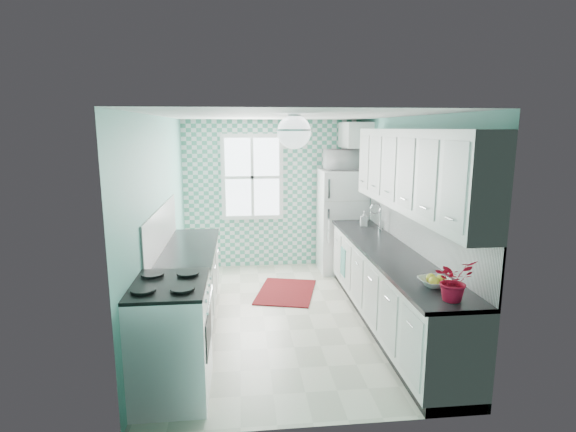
{
  "coord_description": "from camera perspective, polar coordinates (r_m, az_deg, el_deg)",
  "views": [
    {
      "loc": [
        -0.55,
        -5.37,
        2.36
      ],
      "look_at": [
        0.05,
        0.25,
        1.25
      ],
      "focal_mm": 28.0,
      "sensor_mm": 36.0,
      "label": 1
    }
  ],
  "objects": [
    {
      "name": "stove",
      "position": [
        4.25,
        -14.77,
        -14.69
      ],
      "size": [
        0.68,
        0.85,
        1.03
      ],
      "rotation": [
        0.0,
        0.0,
        0.05
      ],
      "color": "white",
      "rests_on": "floor"
    },
    {
      "name": "wall_right",
      "position": [
        5.86,
        14.62,
        -0.18
      ],
      "size": [
        0.02,
        4.4,
        2.5
      ],
      "primitive_type": "cube",
      "color": "#65B1A2",
      "rests_on": "floor"
    },
    {
      "name": "backsplash_left",
      "position": [
        5.5,
        -15.77,
        -1.53
      ],
      "size": [
        0.02,
        2.15,
        0.51
      ],
      "primitive_type": "cube",
      "color": "white",
      "rests_on": "wall_left"
    },
    {
      "name": "microwave",
      "position": [
        7.36,
        7.02,
        7.12
      ],
      "size": [
        0.6,
        0.42,
        0.33
      ],
      "primitive_type": "imported",
      "rotation": [
        0.0,
        0.0,
        3.16
      ],
      "color": "white",
      "rests_on": "fridge"
    },
    {
      "name": "base_cabinets_left",
      "position": [
        5.67,
        -12.47,
        -8.86
      ],
      "size": [
        0.6,
        2.15,
        0.9
      ],
      "primitive_type": "cube",
      "color": "white",
      "rests_on": "floor"
    },
    {
      "name": "fruit_bowl",
      "position": [
        4.35,
        18.16,
        -8.01
      ],
      "size": [
        0.32,
        0.32,
        0.07
      ],
      "primitive_type": "imported",
      "rotation": [
        0.0,
        0.0,
        0.12
      ],
      "color": "white",
      "rests_on": "countertop_right"
    },
    {
      "name": "upper_cabinets_right",
      "position": [
        5.15,
        15.48,
        5.59
      ],
      "size": [
        0.33,
        3.2,
        0.9
      ],
      "primitive_type": "cube",
      "color": "silver",
      "rests_on": "wall_right"
    },
    {
      "name": "dish_towel",
      "position": [
        6.49,
        7.02,
        -5.83
      ],
      "size": [
        0.08,
        0.26,
        0.4
      ],
      "primitive_type": "cube",
      "rotation": [
        0.0,
        0.0,
        0.23
      ],
      "color": "#619E95",
      "rests_on": "base_cabinets_right"
    },
    {
      "name": "rug",
      "position": [
        6.65,
        -0.25,
        -9.6
      ],
      "size": [
        1.03,
        1.27,
        0.02
      ],
      "primitive_type": "cube",
      "rotation": [
        0.0,
        0.0,
        -0.25
      ],
      "color": "maroon",
      "rests_on": "floor"
    },
    {
      "name": "ceiling_light",
      "position": [
        4.6,
        0.78,
        10.66
      ],
      "size": [
        0.34,
        0.34,
        0.35
      ],
      "color": "silver",
      "rests_on": "ceiling"
    },
    {
      "name": "wall_left",
      "position": [
        5.57,
        -15.9,
        -0.82
      ],
      "size": [
        0.02,
        4.4,
        2.5
      ],
      "primitive_type": "cube",
      "color": "#65B1A2",
      "rests_on": "floor"
    },
    {
      "name": "sink",
      "position": [
        6.36,
        10.1,
        -2.06
      ],
      "size": [
        0.49,
        0.41,
        0.53
      ],
      "rotation": [
        0.0,
        0.0,
        0.05
      ],
      "color": "silver",
      "rests_on": "countertop_right"
    },
    {
      "name": "potted_plant",
      "position": [
        4.01,
        20.29,
        -7.63
      ],
      "size": [
        0.4,
        0.38,
        0.36
      ],
      "primitive_type": "imported",
      "rotation": [
        0.0,
        0.0,
        0.38
      ],
      "color": "#B51217",
      "rests_on": "countertop_right"
    },
    {
      "name": "wall_front",
      "position": [
        3.39,
        3.59,
        -7.99
      ],
      "size": [
        3.0,
        0.02,
        2.5
      ],
      "primitive_type": "cube",
      "color": "#65B1A2",
      "rests_on": "floor"
    },
    {
      "name": "wall_back",
      "position": [
        7.68,
        -1.92,
        2.79
      ],
      "size": [
        3.0,
        0.02,
        2.5
      ],
      "primitive_type": "cube",
      "color": "#65B1A2",
      "rests_on": "floor"
    },
    {
      "name": "countertop_right",
      "position": [
        5.46,
        12.71,
        -4.47
      ],
      "size": [
        0.63,
        3.6,
        0.04
      ],
      "primitive_type": "cube",
      "color": "black",
      "rests_on": "base_cabinets_right"
    },
    {
      "name": "soap_bottle",
      "position": [
        6.7,
        9.61,
        -0.33
      ],
      "size": [
        0.11,
        0.11,
        0.22
      ],
      "primitive_type": "imported",
      "rotation": [
        0.0,
        0.0,
        -0.15
      ],
      "color": "#ACBDC1",
      "rests_on": "countertop_right"
    },
    {
      "name": "fridge",
      "position": [
        7.49,
        6.84,
        -0.62
      ],
      "size": [
        0.74,
        0.73,
        1.69
      ],
      "rotation": [
        0.0,
        0.0,
        -0.02
      ],
      "color": "white",
      "rests_on": "floor"
    },
    {
      "name": "accent_wall",
      "position": [
        7.66,
        -1.91,
        2.77
      ],
      "size": [
        3.0,
        0.01,
        2.5
      ],
      "primitive_type": "cube",
      "color": "#4DA386",
      "rests_on": "wall_back"
    },
    {
      "name": "upper_cabinet_fridge",
      "position": [
        7.43,
        8.45,
        10.14
      ],
      "size": [
        0.4,
        0.74,
        0.4
      ],
      "primitive_type": "cube",
      "color": "silver",
      "rests_on": "wall_right"
    },
    {
      "name": "backsplash_right",
      "position": [
        5.5,
        15.83,
        -1.55
      ],
      "size": [
        0.02,
        3.6,
        0.51
      ],
      "primitive_type": "cube",
      "color": "white",
      "rests_on": "wall_right"
    },
    {
      "name": "countertop_left",
      "position": [
        5.52,
        -12.51,
        -4.27
      ],
      "size": [
        0.63,
        2.15,
        0.04
      ],
      "primitive_type": "cube",
      "color": "black",
      "rests_on": "base_cabinets_left"
    },
    {
      "name": "window",
      "position": [
        7.58,
        -4.56,
        4.93
      ],
      "size": [
        1.04,
        0.05,
        1.44
      ],
      "color": "white",
      "rests_on": "wall_back"
    },
    {
      "name": "ceiling",
      "position": [
        5.4,
        -0.25,
        12.7
      ],
      "size": [
        3.0,
        4.4,
        0.02
      ],
      "primitive_type": "cube",
      "color": "white",
      "rests_on": "wall_back"
    },
    {
      "name": "base_cabinets_right",
      "position": [
        5.6,
        12.65,
        -9.1
      ],
      "size": [
        0.6,
        3.6,
        0.9
      ],
      "primitive_type": "cube",
      "color": "white",
      "rests_on": "floor"
    },
    {
      "name": "floor",
      "position": [
        5.9,
        -0.23,
        -12.59
      ],
      "size": [
        3.0,
        4.4,
        0.02
      ],
      "primitive_type": "cube",
      "color": "beige",
      "rests_on": "ground"
    }
  ]
}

